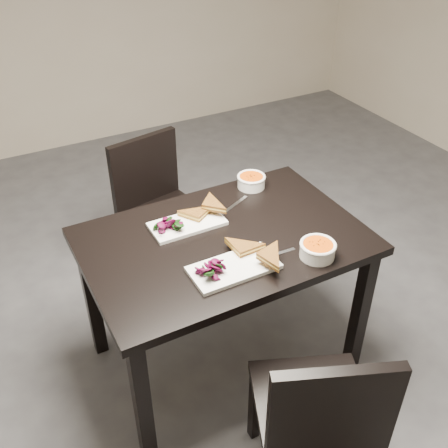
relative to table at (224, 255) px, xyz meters
name	(u,v)px	position (x,y,z in m)	size (l,w,h in m)	color
ground	(246,304)	(0.29, 0.27, -0.65)	(5.00, 5.00, 0.00)	#47474C
table	(224,255)	(0.00, 0.00, 0.00)	(1.20, 0.80, 0.75)	black
chair_near	(319,414)	(-0.03, -0.76, -0.17)	(0.55, 0.55, 0.85)	black
chair_far	(158,203)	(-0.01, 0.79, -0.17)	(0.49, 0.49, 0.85)	black
plate_near	(234,268)	(-0.07, -0.21, 0.11)	(0.35, 0.18, 0.02)	white
sandwich_near	(246,253)	(0.00, -0.19, 0.15)	(0.18, 0.13, 0.06)	brown
salad_near	(211,269)	(-0.17, -0.21, 0.14)	(0.11, 0.10, 0.05)	black
soup_bowl_near	(318,249)	(0.27, -0.29, 0.14)	(0.15, 0.15, 0.07)	white
cutlery_near	(276,254)	(0.13, -0.21, 0.10)	(0.18, 0.02, 0.00)	silver
plate_far	(187,224)	(-0.10, 0.16, 0.11)	(0.33, 0.16, 0.02)	white
sandwich_far	(202,215)	(-0.04, 0.14, 0.14)	(0.16, 0.12, 0.05)	brown
salad_far	(166,224)	(-0.20, 0.16, 0.14)	(0.10, 0.09, 0.05)	black
soup_bowl_far	(251,180)	(0.32, 0.31, 0.13)	(0.14, 0.14, 0.06)	white
cutlery_far	(235,204)	(0.17, 0.20, 0.10)	(0.18, 0.02, 0.00)	silver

